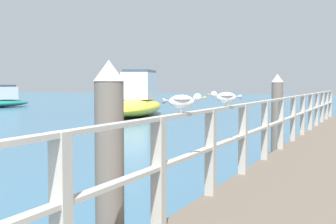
{
  "coord_description": "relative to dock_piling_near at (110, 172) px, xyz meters",
  "views": [
    {
      "loc": [
        0.54,
        -0.27,
        1.94
      ],
      "look_at": [
        -3.78,
        9.34,
        1.3
      ],
      "focal_mm": 50.91,
      "sensor_mm": 36.0,
      "label": 1
    }
  ],
  "objects": [
    {
      "name": "dock_piling_near",
      "position": [
        0.0,
        0.0,
        0.0
      ],
      "size": [
        0.29,
        0.29,
        2.16
      ],
      "color": "#6B6056",
      "rests_on": "ground_plane"
    },
    {
      "name": "boat_0",
      "position": [
        -10.83,
        21.12,
        -0.18
      ],
      "size": [
        4.7,
        8.79,
        2.72
      ],
      "rotation": [
        0.0,
        0.0,
        0.28
      ],
      "color": "gold",
      "rests_on": "ground_plane"
    },
    {
      "name": "dock_piling_far",
      "position": [
        0.0,
        8.01,
        0.0
      ],
      "size": [
        0.29,
        0.29,
        2.16
      ],
      "color": "#6B6056",
      "rests_on": "ground_plane"
    },
    {
      "name": "seagull_background",
      "position": [
        0.37,
        2.52,
        0.66
      ],
      "size": [
        0.44,
        0.26,
        0.21
      ],
      "rotation": [
        0.0,
        0.0,
        2.04
      ],
      "color": "white",
      "rests_on": "pier_railing"
    },
    {
      "name": "seagull_foreground",
      "position": [
        0.39,
        0.89,
        0.66
      ],
      "size": [
        0.44,
        0.27,
        0.21
      ],
      "rotation": [
        0.0,
        0.0,
        5.22
      ],
      "color": "white",
      "rests_on": "pier_railing"
    },
    {
      "name": "pier_railing",
      "position": [
        0.38,
        7.34,
        0.09
      ],
      "size": [
        0.12,
        20.46,
        1.12
      ],
      "color": "#B2ADA3",
      "rests_on": "pier_deck"
    }
  ]
}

